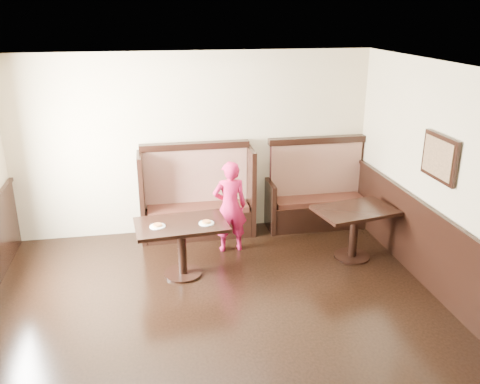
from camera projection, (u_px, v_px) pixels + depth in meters
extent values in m
plane|color=black|center=(233.00, 369.00, 5.04)|extent=(7.00, 7.00, 0.00)
plane|color=#C8B891|center=(194.00, 145.00, 7.80)|extent=(5.50, 0.00, 5.50)
plane|color=white|center=(232.00, 84.00, 4.09)|extent=(7.00, 7.00, 0.00)
cube|color=black|center=(440.00, 158.00, 6.04)|extent=(0.04, 0.70, 0.55)
cube|color=olive|center=(438.00, 158.00, 6.03)|extent=(0.01, 0.60, 0.45)
cube|color=black|center=(198.00, 223.00, 7.95)|extent=(1.60, 0.50, 0.42)
cube|color=#3B1B13|center=(198.00, 208.00, 7.86)|extent=(1.54, 0.46, 0.09)
cube|color=#4D0F1D|center=(196.00, 177.00, 7.91)|extent=(1.60, 0.12, 0.92)
cube|color=black|center=(195.00, 146.00, 7.73)|extent=(1.68, 0.16, 0.10)
cube|color=black|center=(142.00, 196.00, 7.73)|extent=(0.07, 0.72, 1.36)
cube|color=black|center=(250.00, 189.00, 8.02)|extent=(0.07, 0.72, 1.36)
cube|color=black|center=(317.00, 214.00, 8.28)|extent=(1.50, 0.50, 0.42)
cube|color=#3B1B13|center=(318.00, 200.00, 8.20)|extent=(1.44, 0.46, 0.09)
cube|color=#4D0F1D|center=(315.00, 170.00, 8.24)|extent=(1.50, 0.12, 0.92)
cube|color=black|center=(317.00, 140.00, 8.07)|extent=(1.58, 0.16, 0.10)
cube|color=black|center=(269.00, 204.00, 8.17)|extent=(0.07, 0.72, 0.80)
cube|color=black|center=(361.00, 198.00, 8.44)|extent=(0.07, 0.72, 0.80)
cube|color=black|center=(181.00, 225.00, 6.59)|extent=(1.24, 0.84, 0.05)
cylinder|color=black|center=(182.00, 251.00, 6.71)|extent=(0.12, 0.12, 0.69)
cylinder|color=black|center=(183.00, 273.00, 6.83)|extent=(0.51, 0.51, 0.03)
cube|color=black|center=(355.00, 211.00, 7.06)|extent=(1.19, 0.90, 0.05)
cylinder|color=black|center=(353.00, 235.00, 7.19)|extent=(0.12, 0.12, 0.68)
cylinder|color=black|center=(352.00, 256.00, 7.30)|extent=(0.51, 0.51, 0.03)
imported|color=#BE1447|center=(230.00, 207.00, 7.31)|extent=(0.51, 0.35, 1.36)
cylinder|color=white|center=(157.00, 226.00, 6.47)|extent=(0.20, 0.20, 0.01)
cylinder|color=tan|center=(157.00, 225.00, 6.46)|extent=(0.12, 0.12, 0.02)
cylinder|color=#EABA54|center=(157.00, 224.00, 6.46)|extent=(0.11, 0.11, 0.01)
cylinder|color=white|center=(206.00, 223.00, 6.57)|extent=(0.20, 0.20, 0.01)
cylinder|color=tan|center=(206.00, 222.00, 6.56)|extent=(0.12, 0.12, 0.02)
cylinder|color=#EABA54|center=(206.00, 221.00, 6.56)|extent=(0.11, 0.11, 0.01)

